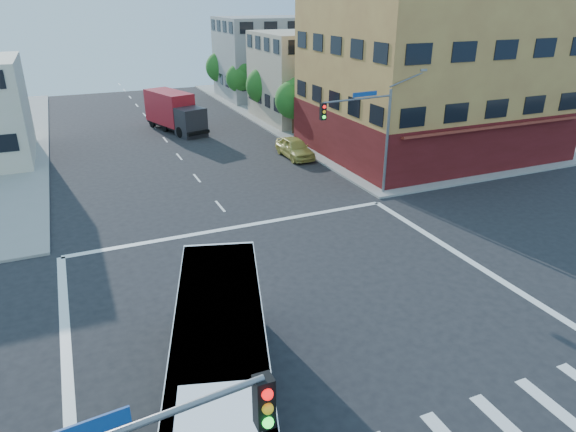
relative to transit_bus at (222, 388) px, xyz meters
name	(u,v)px	position (x,y,z in m)	size (l,w,h in m)	color
ground	(308,312)	(5.18, 5.01, -1.85)	(120.00, 120.00, 0.00)	black
sidewalk_ne	(440,103)	(40.18, 40.01, -1.77)	(50.00, 50.00, 0.15)	gray
corner_building_ne	(431,81)	(25.17, 23.49, 4.04)	(18.10, 15.44, 14.00)	#C19245
building_east_near	(315,76)	(22.16, 38.99, 2.66)	(12.06, 10.06, 9.00)	tan
building_east_far	(268,58)	(22.16, 52.99, 3.16)	(12.06, 10.06, 10.00)	gray
signal_mast_ne	(367,124)	(14.26, 15.63, 3.13)	(7.91, 1.13, 8.07)	slate
street_tree_a	(295,97)	(17.09, 32.94, 1.74)	(3.60, 3.60, 5.53)	#342013
street_tree_b	(265,83)	(17.09, 40.94, 1.90)	(3.80, 3.80, 5.79)	#342013
street_tree_c	(241,76)	(17.09, 48.94, 1.61)	(3.40, 3.40, 5.29)	#342013
street_tree_d	(222,65)	(17.09, 56.94, 2.03)	(4.00, 4.00, 6.03)	#342013
transit_bus	(222,388)	(0.00, 0.00, 0.00)	(6.20, 13.02, 3.78)	black
box_truck	(175,113)	(6.90, 39.15, -0.04)	(4.76, 8.62, 3.73)	#242428
parked_car	(295,148)	(14.00, 26.03, -1.04)	(1.91, 4.75, 1.62)	#BDB04E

